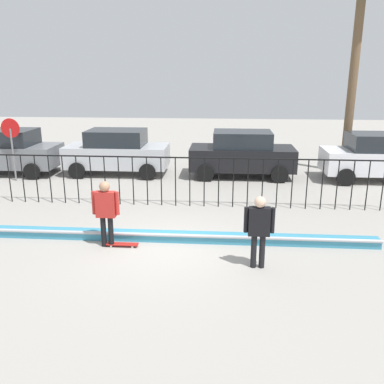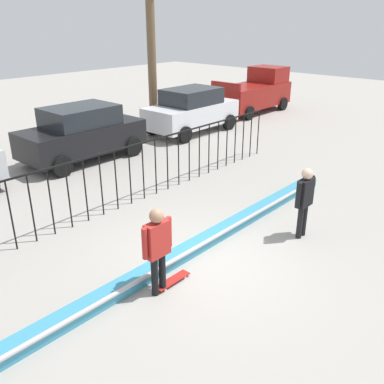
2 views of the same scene
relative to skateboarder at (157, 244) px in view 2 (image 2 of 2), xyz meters
The scene contains 9 objects.
ground_plane 1.67m from the skateboarder, ahead, with size 60.00×60.00×0.00m, color #9E9991.
bowl_coping_ledge 1.67m from the skateboarder, 19.69° to the left, with size 11.00×0.40×0.27m.
perimeter_fence 3.68m from the skateboarder, 68.95° to the left, with size 14.04×0.04×1.63m.
skateboarder is the anchor object (origin of this frame).
skateboard 1.03m from the skateboarder, ahead, with size 0.80×0.20×0.07m.
camera_operator 3.78m from the skateboarder, 13.58° to the right, with size 0.67×0.25×1.67m.
parked_car_black 8.43m from the skateboarder, 64.58° to the left, with size 4.30×2.12×1.90m.
parked_car_white 11.66m from the skateboarder, 39.19° to the left, with size 4.30×2.12×1.90m.
pickup_truck 16.47m from the skateboarder, 28.29° to the left, with size 4.70×2.12×2.24m.
Camera 2 is at (-5.68, -4.76, 4.70)m, focal length 39.11 mm.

